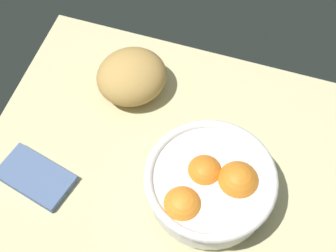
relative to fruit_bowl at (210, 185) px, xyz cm
name	(u,v)px	position (x,y,z in cm)	size (l,w,h in cm)	color
ground_plane	(192,167)	(4.45, -5.76, -6.97)	(77.02, 52.37, 3.00)	#C8C08E
fruit_bowl	(210,185)	(0.00, 0.00, 0.00)	(22.26, 22.26, 10.00)	white
bread_loaf	(132,76)	(20.49, -17.88, -1.03)	(13.72, 12.62, 8.87)	tan
napkin_folded	(36,177)	(30.44, 5.90, -4.70)	(13.29, 7.57, 1.53)	slate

